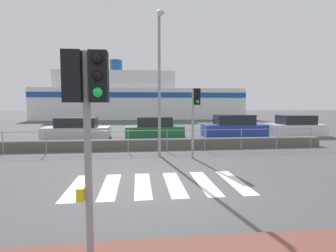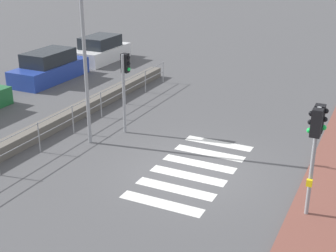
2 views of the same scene
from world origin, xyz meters
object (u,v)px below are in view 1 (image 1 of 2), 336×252
streetlamp (160,69)px  parked_car_white (295,127)px  parked_car_green (155,129)px  traffic_light_far (195,107)px  ferry_boat (136,99)px  traffic_light_near (86,100)px  parked_car_silver (77,130)px  parked_car_blue (234,127)px

streetlamp → parked_car_white: streetlamp is taller
parked_car_white → parked_car_green: bearing=180.0°
traffic_light_far → parked_car_white: bearing=38.1°
traffic_light_far → parked_car_green: traffic_light_far is taller
streetlamp → ferry_boat: (-1.21, 29.50, -0.76)m
traffic_light_near → ferry_boat: 37.04m
traffic_light_near → parked_car_green: (1.80, 14.17, -1.74)m
streetlamp → parked_car_silver: 8.86m
parked_car_blue → parked_car_white: bearing=0.0°
parked_car_white → traffic_light_near: bearing=-130.4°
ferry_boat → parked_car_blue: 24.03m
parked_car_green → parked_car_blue: (5.62, -0.00, 0.05)m
streetlamp → parked_car_blue: (5.81, 6.64, -3.10)m
parked_car_silver → parked_car_blue: size_ratio=0.96×
parked_car_green → parked_car_white: bearing=-0.0°
ferry_boat → parked_car_silver: bearing=-99.3°
parked_car_silver → parked_car_green: bearing=0.0°
traffic_light_near → parked_car_blue: bearing=62.4°
traffic_light_near → parked_car_silver: (-3.34, 14.17, -1.75)m
traffic_light_far → streetlamp: size_ratio=0.48×
traffic_light_far → parked_car_blue: (4.35, 7.07, -1.50)m
streetlamp → parked_car_green: size_ratio=1.56×
streetlamp → parked_car_silver: size_ratio=1.43×
ferry_boat → parked_car_silver: (-3.74, -22.86, -2.40)m
traffic_light_near → parked_car_blue: (7.42, 14.17, -1.69)m
traffic_light_far → parked_car_silver: traffic_light_far is taller
traffic_light_near → parked_car_green: 14.39m
traffic_light_near → streetlamp: bearing=77.9°
parked_car_white → traffic_light_far: bearing=-141.9°
parked_car_white → parked_car_silver: bearing=-180.0°
parked_car_blue → streetlamp: bearing=-131.2°
streetlamp → ferry_boat: size_ratio=0.20×
parked_car_silver → parked_car_blue: 10.76m
ferry_boat → parked_car_green: size_ratio=7.88×
ferry_boat → parked_car_white: (11.68, -22.86, -2.36)m
traffic_light_near → streetlamp: size_ratio=0.49×
traffic_light_near → parked_car_silver: size_ratio=0.71×
traffic_light_near → parked_car_silver: 14.66m
traffic_light_near → ferry_boat: ferry_boat is taller
ferry_boat → parked_car_blue: ferry_boat is taller
traffic_light_far → ferry_boat: bearing=95.1°
traffic_light_near → streetlamp: streetlamp is taller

